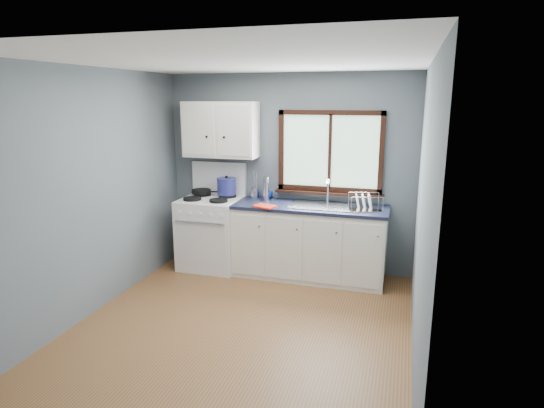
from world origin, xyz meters
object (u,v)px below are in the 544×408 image
(skillet, at_px, (202,191))
(base_cabinets, at_px, (309,245))
(dish_rack, at_px, (364,205))
(sink, at_px, (324,211))
(thermos, at_px, (266,189))
(stockpot, at_px, (227,186))
(gas_range, at_px, (212,231))
(utensil_crock, at_px, (255,193))

(skillet, bearing_deg, base_cabinets, -12.78)
(skillet, bearing_deg, dish_rack, -12.40)
(sink, bearing_deg, thermos, 171.70)
(stockpot, bearing_deg, thermos, -2.36)
(gas_range, xyz_separation_m, skillet, (-0.18, 0.13, 0.49))
(gas_range, relative_size, stockpot, 4.15)
(thermos, height_order, dish_rack, thermos)
(sink, bearing_deg, stockpot, 174.15)
(utensil_crock, height_order, dish_rack, utensil_crock)
(stockpot, height_order, dish_rack, stockpot)
(sink, bearing_deg, utensil_crock, 167.94)
(sink, relative_size, dish_rack, 1.94)
(utensil_crock, height_order, thermos, utensil_crock)
(base_cabinets, relative_size, skillet, 4.68)
(skillet, xyz_separation_m, stockpot, (0.35, 0.03, 0.09))
(gas_range, relative_size, skillet, 3.44)
(utensil_crock, distance_m, thermos, 0.21)
(base_cabinets, bearing_deg, gas_range, -179.18)
(base_cabinets, height_order, stockpot, stockpot)
(sink, relative_size, thermos, 2.75)
(base_cabinets, distance_m, dish_rack, 0.86)
(utensil_crock, bearing_deg, dish_rack, -9.42)
(utensil_crock, xyz_separation_m, thermos, (0.18, -0.09, 0.08))
(stockpot, bearing_deg, sink, -5.85)
(skillet, height_order, thermos, thermos)
(skillet, bearing_deg, gas_range, -43.38)
(gas_range, distance_m, stockpot, 0.62)
(utensil_crock, bearing_deg, stockpot, -169.62)
(gas_range, height_order, base_cabinets, gas_range)
(sink, height_order, thermos, thermos)
(sink, distance_m, thermos, 0.81)
(gas_range, distance_m, sink, 1.53)
(sink, bearing_deg, gas_range, -179.29)
(stockpot, bearing_deg, skillet, -175.67)
(utensil_crock, bearing_deg, thermos, -27.00)
(gas_range, height_order, sink, gas_range)
(skillet, distance_m, utensil_crock, 0.72)
(base_cabinets, xyz_separation_m, stockpot, (-1.14, 0.13, 0.66))
(utensil_crock, bearing_deg, base_cabinets, -14.74)
(stockpot, relative_size, thermos, 1.07)
(base_cabinets, bearing_deg, utensil_crock, 165.26)
(base_cabinets, distance_m, thermos, 0.90)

